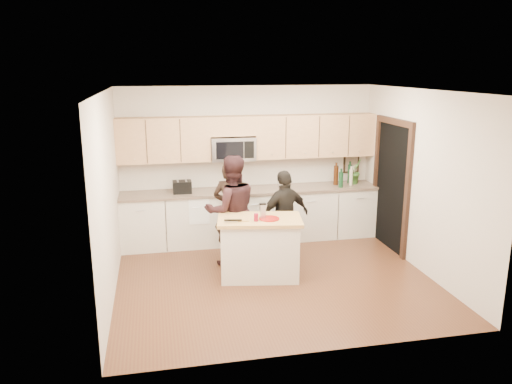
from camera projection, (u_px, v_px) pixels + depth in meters
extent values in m
plane|color=#502E1B|center=(274.00, 278.00, 7.32)|extent=(4.50, 4.50, 0.00)
cube|color=beige|center=(248.00, 163.00, 8.89)|extent=(4.50, 0.02, 2.70)
cube|color=beige|center=(321.00, 234.00, 5.09)|extent=(4.50, 0.02, 2.70)
cube|color=beige|center=(108.00, 197.00, 6.55)|extent=(0.02, 4.00, 2.70)
cube|color=beige|center=(421.00, 182.00, 7.43)|extent=(0.02, 4.00, 2.70)
cube|color=white|center=(276.00, 91.00, 6.66)|extent=(4.50, 4.00, 0.02)
cube|color=beige|center=(252.00, 216.00, 8.81)|extent=(4.50, 0.62, 0.90)
cube|color=#7A6451|center=(252.00, 190.00, 8.69)|extent=(4.50, 0.66, 0.04)
cube|color=tan|center=(163.00, 140.00, 8.33)|extent=(1.55, 0.33, 0.75)
cube|color=tan|center=(314.00, 136.00, 8.84)|extent=(2.17, 0.33, 0.75)
cube|color=tan|center=(232.00, 126.00, 8.50)|extent=(0.78, 0.33, 0.33)
cube|color=silver|center=(233.00, 148.00, 8.56)|extent=(0.76, 0.40, 0.40)
cube|color=black|center=(230.00, 150.00, 8.36)|extent=(0.47, 0.01, 0.29)
cube|color=black|center=(249.00, 150.00, 8.42)|extent=(0.17, 0.01, 0.29)
cube|color=black|center=(392.00, 187.00, 8.35)|extent=(0.02, 1.05, 2.10)
cube|color=black|center=(407.00, 196.00, 7.80)|extent=(0.06, 0.10, 2.10)
cube|color=black|center=(376.00, 180.00, 8.90)|extent=(0.06, 0.10, 2.10)
cube|color=black|center=(395.00, 121.00, 8.08)|extent=(0.06, 1.25, 0.10)
cube|color=black|center=(351.00, 163.00, 9.27)|extent=(0.30, 0.03, 0.38)
cube|color=tan|center=(352.00, 163.00, 9.26)|extent=(0.24, 0.00, 0.32)
cube|color=white|center=(199.00, 210.00, 8.27)|extent=(0.34, 0.01, 0.48)
cube|color=white|center=(197.00, 192.00, 8.49)|extent=(0.34, 0.60, 0.01)
cube|color=beige|center=(260.00, 249.00, 7.27)|extent=(1.20, 0.82, 0.85)
cube|color=tan|center=(260.00, 220.00, 7.16)|extent=(1.30, 0.89, 0.05)
cylinder|color=maroon|center=(269.00, 219.00, 7.11)|extent=(0.29, 0.29, 0.02)
cube|color=silver|center=(263.00, 211.00, 7.11)|extent=(0.08, 0.05, 0.19)
cube|color=black|center=(263.00, 204.00, 7.09)|extent=(0.09, 0.06, 0.02)
cylinder|color=maroon|center=(256.00, 217.00, 7.00)|extent=(0.06, 0.06, 0.11)
cube|color=tan|center=(239.00, 219.00, 7.08)|extent=(0.31, 0.25, 0.02)
cube|color=black|center=(233.00, 220.00, 6.98)|extent=(0.25, 0.08, 0.02)
cube|color=silver|center=(231.00, 222.00, 6.92)|extent=(0.19, 0.05, 0.01)
cube|color=black|center=(182.00, 187.00, 8.42)|extent=(0.31, 0.25, 0.20)
cube|color=silver|center=(178.00, 181.00, 8.38)|extent=(0.03, 0.18, 0.00)
cube|color=silver|center=(186.00, 181.00, 8.40)|extent=(0.03, 0.18, 0.00)
cylinder|color=#311709|center=(336.00, 174.00, 8.98)|extent=(0.08, 0.08, 0.40)
cylinder|color=#C1B797|center=(351.00, 176.00, 8.94)|extent=(0.06, 0.06, 0.34)
cylinder|color=#113319|center=(350.00, 172.00, 9.11)|extent=(0.07, 0.07, 0.40)
cylinder|color=#311709|center=(351.00, 176.00, 9.04)|extent=(0.08, 0.08, 0.30)
cylinder|color=#C1B797|center=(353.00, 174.00, 9.14)|extent=(0.08, 0.08, 0.32)
cylinder|color=#113319|center=(341.00, 178.00, 8.78)|extent=(0.08, 0.08, 0.34)
imported|color=#376629|center=(355.00, 171.00, 9.04)|extent=(0.32, 0.30, 0.46)
imported|color=black|center=(231.00, 211.00, 7.80)|extent=(0.71, 0.64, 1.63)
imported|color=black|center=(231.00, 211.00, 7.66)|extent=(0.90, 0.73, 1.73)
imported|color=black|center=(285.00, 216.00, 7.82)|extent=(0.93, 0.62, 1.47)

